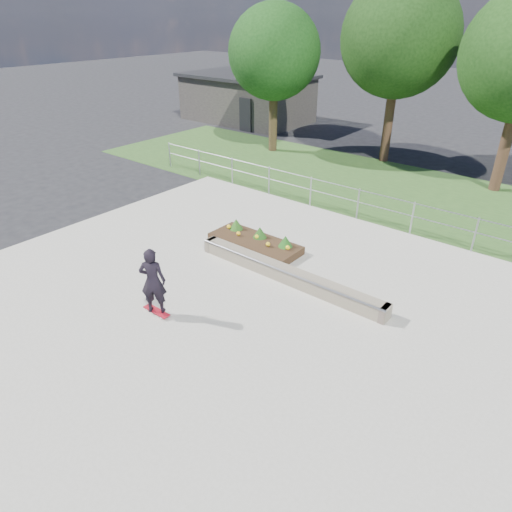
{
  "coord_description": "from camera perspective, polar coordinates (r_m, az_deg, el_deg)",
  "views": [
    {
      "loc": [
        6.74,
        -6.54,
        6.7
      ],
      "look_at": [
        0.2,
        1.5,
        1.1
      ],
      "focal_mm": 32.0,
      "sensor_mm": 36.0,
      "label": 1
    }
  ],
  "objects": [
    {
      "name": "ground",
      "position": [
        11.54,
        -5.52,
        -7.27
      ],
      "size": [
        120.0,
        120.0,
        0.0
      ],
      "primitive_type": "plane",
      "color": "black",
      "rests_on": "ground"
    },
    {
      "name": "grass_verge",
      "position": [
        19.95,
        17.18,
        7.5
      ],
      "size": [
        30.0,
        8.0,
        0.02
      ],
      "primitive_type": "cube",
      "color": "#28481C",
      "rests_on": "ground"
    },
    {
      "name": "concrete_slab",
      "position": [
        11.52,
        -5.53,
        -7.15
      ],
      "size": [
        15.0,
        15.0,
        0.06
      ],
      "primitive_type": "cube",
      "color": "#9A9689",
      "rests_on": "ground"
    },
    {
      "name": "fence",
      "position": [
        16.67,
        12.68,
        6.83
      ],
      "size": [
        20.06,
        0.06,
        1.2
      ],
      "color": "#9B9DA3",
      "rests_on": "ground"
    },
    {
      "name": "building",
      "position": [
        32.54,
        -1.12,
        19.2
      ],
      "size": [
        8.4,
        5.4,
        3.0
      ],
      "color": "#2C2A27",
      "rests_on": "ground"
    },
    {
      "name": "tree_far_left",
      "position": [
        24.55,
        2.3,
        24.05
      ],
      "size": [
        4.55,
        4.55,
        7.15
      ],
      "color": "#302213",
      "rests_on": "ground"
    },
    {
      "name": "tree_mid_left",
      "position": [
        23.47,
        17.52,
        24.56
      ],
      "size": [
        5.25,
        5.25,
        8.25
      ],
      "color": "#352015",
      "rests_on": "ground"
    },
    {
      "name": "grind_ledge",
      "position": [
        12.63,
        3.88,
        -2.32
      ],
      "size": [
        6.0,
        0.44,
        0.43
      ],
      "color": "#695E4D",
      "rests_on": "concrete_slab"
    },
    {
      "name": "planter_bed",
      "position": [
        14.45,
        -0.02,
        1.84
      ],
      "size": [
        3.0,
        1.2,
        0.61
      ],
      "color": "black",
      "rests_on": "concrete_slab"
    },
    {
      "name": "skateboarder",
      "position": [
        11.18,
        -12.77,
        -3.09
      ],
      "size": [
        0.8,
        0.7,
        1.81
      ],
      "color": "white",
      "rests_on": "concrete_slab"
    }
  ]
}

